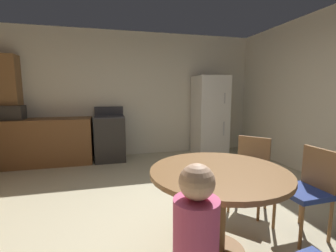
{
  "coord_description": "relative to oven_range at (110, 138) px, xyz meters",
  "views": [
    {
      "loc": [
        -0.55,
        -2.18,
        1.41
      ],
      "look_at": [
        0.3,
        1.16,
        0.91
      ],
      "focal_mm": 25.21,
      "sensor_mm": 36.0,
      "label": 1
    }
  ],
  "objects": [
    {
      "name": "refrigerator",
      "position": [
        2.2,
        -0.05,
        0.41
      ],
      "size": [
        0.68,
        0.68,
        1.76
      ],
      "color": "white",
      "rests_on": "ground"
    },
    {
      "name": "kitchen_counter",
      "position": [
        -1.22,
        -0.0,
        -0.02
      ],
      "size": [
        1.73,
        0.6,
        0.9
      ],
      "primitive_type": "cube",
      "color": "brown",
      "rests_on": "ground"
    },
    {
      "name": "chair_northeast",
      "position": [
        1.61,
        -2.55,
        0.03
      ],
      "size": [
        0.56,
        0.56,
        0.87
      ],
      "rotation": [
        0.0,
        0.0,
        3.86
      ],
      "color": "olive",
      "rests_on": "ground"
    },
    {
      "name": "oven_range",
      "position": [
        0.0,
        0.0,
        0.0
      ],
      "size": [
        0.6,
        0.6,
        1.1
      ],
      "color": "#2D2B28",
      "rests_on": "ground"
    },
    {
      "name": "chair_east",
      "position": [
        1.85,
        -3.16,
        0.03
      ],
      "size": [
        0.41,
        0.41,
        0.87
      ],
      "rotation": [
        0.0,
        0.0,
        3.17
      ],
      "color": "olive",
      "rests_on": "ground"
    },
    {
      "name": "ground_plane",
      "position": [
        0.53,
        -2.77,
        -0.47
      ],
      "size": [
        14.0,
        14.0,
        0.0
      ],
      "primitive_type": "plane",
      "color": "beige"
    },
    {
      "name": "pantry_column",
      "position": [
        -1.86,
        0.18,
        0.58
      ],
      "size": [
        0.44,
        0.36,
        2.1
      ],
      "primitive_type": "cube",
      "color": "olive",
      "rests_on": "ground"
    },
    {
      "name": "wall_back",
      "position": [
        0.53,
        0.4,
        0.88
      ],
      "size": [
        5.82,
        0.12,
        2.7
      ],
      "primitive_type": "cube",
      "color": "silver",
      "rests_on": "ground"
    },
    {
      "name": "microwave",
      "position": [
        -1.77,
        -0.0,
        0.56
      ],
      "size": [
        0.44,
        0.32,
        0.26
      ],
      "primitive_type": "cube",
      "color": "#2D2B28",
      "rests_on": "kitchen_counter"
    },
    {
      "name": "dining_table",
      "position": [
        0.87,
        -3.2,
        0.13
      ],
      "size": [
        1.17,
        1.17,
        0.76
      ],
      "color": "olive",
      "rests_on": "ground"
    }
  ]
}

